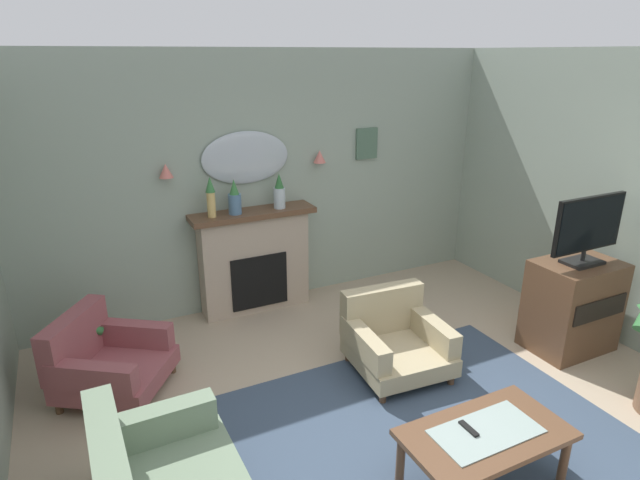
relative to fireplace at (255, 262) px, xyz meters
name	(u,v)px	position (x,y,z in m)	size (l,w,h in m)	color
floor	(430,465)	(0.30, -2.82, -0.62)	(6.44, 6.98, 0.10)	tan
wall_back	(271,181)	(0.30, 0.22, 0.84)	(6.44, 0.10, 2.82)	#93A393
patterned_rug	(414,442)	(0.30, -2.62, -0.56)	(3.20, 2.40, 0.01)	#38475B
fireplace	(255,262)	(0.00, 0.00, 0.00)	(1.36, 0.36, 1.16)	tan
mantel_vase_right	(211,196)	(-0.45, -0.03, 0.82)	(0.10, 0.10, 0.42)	tan
mantel_vase_centre	(235,199)	(-0.20, -0.03, 0.75)	(0.14, 0.14, 0.37)	#4C7093
mantel_vase_left	(279,193)	(0.30, -0.03, 0.76)	(0.13, 0.13, 0.38)	silver
wall_mirror	(246,158)	(0.00, 0.14, 1.14)	(0.96, 0.06, 0.56)	#B2BCC6
wall_sconce_left	(166,171)	(-0.85, 0.09, 1.09)	(0.14, 0.14, 0.14)	#D17066
wall_sconce_right	(320,157)	(0.85, 0.09, 1.09)	(0.14, 0.14, 0.14)	#D17066
framed_picture	(367,144)	(1.50, 0.15, 1.18)	(0.28, 0.03, 0.36)	#4C6B56
coffee_table	(485,439)	(0.46, -3.15, -0.19)	(1.10, 0.60, 0.45)	brown
tv_remote	(469,429)	(0.36, -3.09, -0.12)	(0.04, 0.16, 0.02)	black
armchair_in_corner	(394,338)	(0.72, -1.70, -0.27)	(0.87, 0.88, 0.71)	tan
armchair_near_fireplace	(105,360)	(-1.68, -0.91, -0.27)	(1.13, 1.12, 0.71)	#934C51
tv_cabinet	(572,306)	(2.47, -2.16, -0.12)	(0.80, 0.57, 0.90)	brown
tv_flatscreen	(588,228)	(2.47, -2.18, 0.68)	(0.84, 0.24, 0.65)	black
potted_plant_small_fern	(85,342)	(-1.82, -0.53, -0.26)	(0.37, 0.39, 0.64)	brown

